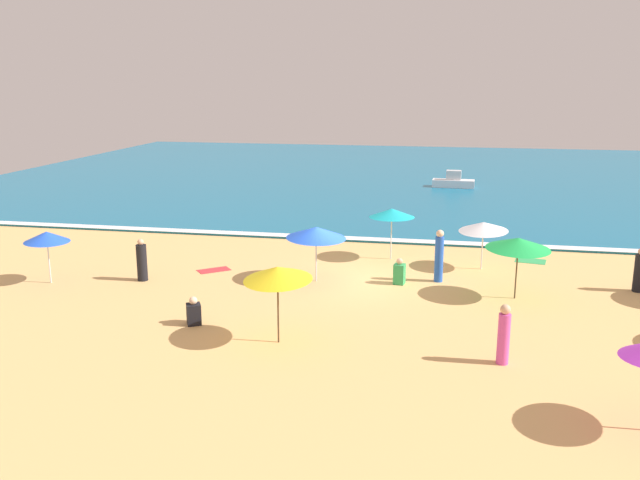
# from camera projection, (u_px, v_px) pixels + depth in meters

# --- Properties ---
(ground_plane) EXTENTS (60.00, 60.00, 0.00)m
(ground_plane) POSITION_uv_depth(u_px,v_px,m) (347.00, 281.00, 24.68)
(ground_plane) COLOR #E5B26B
(ocean_water) EXTENTS (60.00, 44.00, 0.10)m
(ocean_water) POSITION_uv_depth(u_px,v_px,m) (404.00, 175.00, 51.39)
(ocean_water) COLOR #146B93
(ocean_water) RESTS_ON ground_plane
(wave_breaker_foam) EXTENTS (57.00, 0.70, 0.01)m
(wave_breaker_foam) POSITION_uv_depth(u_px,v_px,m) (368.00, 239.00, 30.67)
(wave_breaker_foam) COLOR white
(wave_breaker_foam) RESTS_ON ocean_water
(beach_umbrella_0) EXTENTS (2.58, 2.59, 1.94)m
(beach_umbrella_0) POSITION_uv_depth(u_px,v_px,m) (483.00, 227.00, 25.82)
(beach_umbrella_0) COLOR silver
(beach_umbrella_0) RESTS_ON ground_plane
(beach_umbrella_1) EXTENTS (2.61, 2.61, 2.11)m
(beach_umbrella_1) POSITION_uv_depth(u_px,v_px,m) (392.00, 213.00, 27.23)
(beach_umbrella_1) COLOR silver
(beach_umbrella_1) RESTS_ON ground_plane
(beach_umbrella_2) EXTENTS (2.52, 2.53, 2.27)m
(beach_umbrella_2) POSITION_uv_depth(u_px,v_px,m) (278.00, 273.00, 18.47)
(beach_umbrella_2) COLOR #4C3823
(beach_umbrella_2) RESTS_ON ground_plane
(beach_umbrella_4) EXTENTS (2.63, 2.64, 2.15)m
(beach_umbrella_4) POSITION_uv_depth(u_px,v_px,m) (518.00, 243.00, 22.27)
(beach_umbrella_4) COLOR #4C3823
(beach_umbrella_4) RESTS_ON ground_plane
(beach_umbrella_6) EXTENTS (1.98, 1.98, 1.93)m
(beach_umbrella_6) POSITION_uv_depth(u_px,v_px,m) (47.00, 237.00, 24.04)
(beach_umbrella_6) COLOR silver
(beach_umbrella_6) RESTS_ON ground_plane
(beach_umbrella_7) EXTENTS (3.08, 3.08, 2.07)m
(beach_umbrella_7) POSITION_uv_depth(u_px,v_px,m) (316.00, 233.00, 24.23)
(beach_umbrella_7) COLOR silver
(beach_umbrella_7) RESTS_ON ground_plane
(beachgoer_0) EXTENTS (0.39, 0.39, 1.93)m
(beachgoer_0) POSITION_uv_depth(u_px,v_px,m) (439.00, 256.00, 24.39)
(beachgoer_0) COLOR blue
(beachgoer_0) RESTS_ON ground_plane
(beachgoer_1) EXTENTS (0.44, 0.44, 1.56)m
(beachgoer_1) POSITION_uv_depth(u_px,v_px,m) (142.00, 261.00, 24.57)
(beachgoer_1) COLOR black
(beachgoer_1) RESTS_ON ground_plane
(beachgoer_2) EXTENTS (0.49, 0.49, 1.55)m
(beachgoer_2) POSITION_uv_depth(u_px,v_px,m) (639.00, 272.00, 23.28)
(beachgoer_2) COLOR black
(beachgoer_2) RESTS_ON ground_plane
(beachgoer_3) EXTENTS (0.44, 0.44, 0.96)m
(beachgoer_3) POSITION_uv_depth(u_px,v_px,m) (399.00, 273.00, 24.22)
(beachgoer_3) COLOR green
(beachgoer_3) RESTS_ON ground_plane
(beachgoer_4) EXTENTS (0.44, 0.44, 1.61)m
(beachgoer_4) POSITION_uv_depth(u_px,v_px,m) (504.00, 335.00, 17.35)
(beachgoer_4) COLOR #D84CA5
(beachgoer_4) RESTS_ON ground_plane
(beachgoer_5) EXTENTS (0.55, 0.55, 0.87)m
(beachgoer_5) POSITION_uv_depth(u_px,v_px,m) (194.00, 312.00, 20.24)
(beachgoer_5) COLOR black
(beachgoer_5) RESTS_ON ground_plane
(beach_towel_0) EXTENTS (1.35, 1.27, 0.01)m
(beach_towel_0) POSITION_uv_depth(u_px,v_px,m) (214.00, 270.00, 26.03)
(beach_towel_0) COLOR red
(beach_towel_0) RESTS_ON ground_plane
(beach_towel_1) EXTENTS (1.32, 1.05, 0.01)m
(beach_towel_1) POSITION_uv_depth(u_px,v_px,m) (531.00, 261.00, 27.35)
(beach_towel_1) COLOR green
(beach_towel_1) RESTS_ON ground_plane
(small_boat_0) EXTENTS (2.80, 1.10, 1.13)m
(small_boat_0) POSITION_uv_depth(u_px,v_px,m) (453.00, 182.00, 45.20)
(small_boat_0) COLOR white
(small_boat_0) RESTS_ON ocean_water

